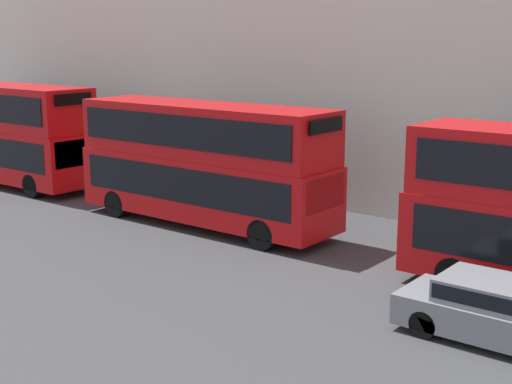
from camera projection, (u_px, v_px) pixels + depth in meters
name	position (u px, v px, depth m)	size (l,w,h in m)	color
bus_second_in_queue	(204.00, 159.00, 24.81)	(2.59, 10.03, 4.30)	#B20C0F
car_hatchback	(499.00, 310.00, 15.52)	(1.83, 4.37, 1.39)	slate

